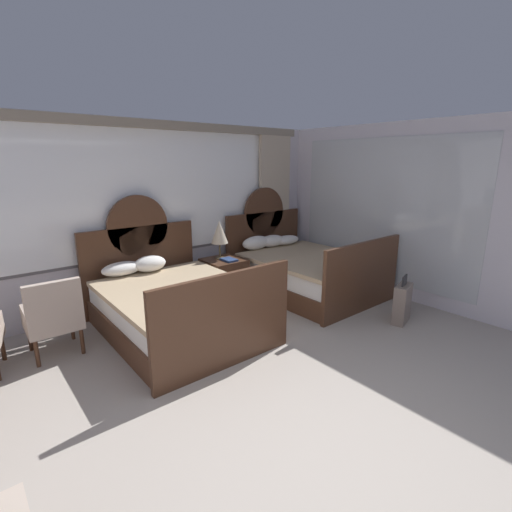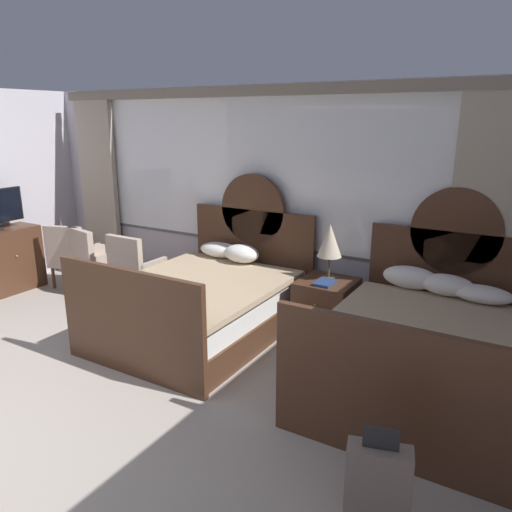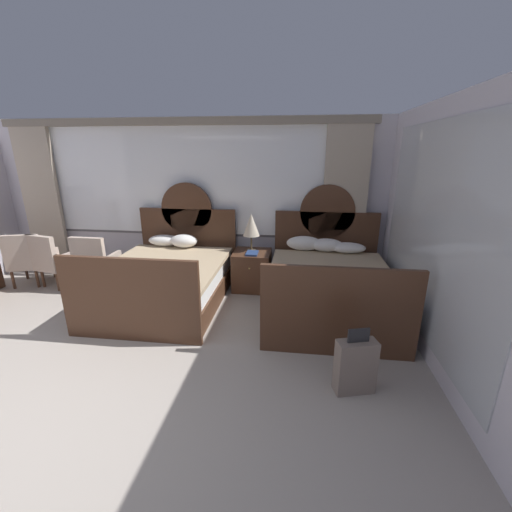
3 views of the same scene
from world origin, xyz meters
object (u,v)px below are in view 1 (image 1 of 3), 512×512
at_px(bed_near_window, 175,304).
at_px(nightstand_between_beds, 224,278).
at_px(armchair_by_window_left, 54,316).
at_px(suitcase_on_floor, 402,303).
at_px(book_on_nightstand, 229,260).
at_px(table_lamp_on_nightstand, 219,232).
at_px(bed_near_mirror, 304,270).

distance_m(bed_near_window, nightstand_between_beds, 1.35).
height_order(armchair_by_window_left, suitcase_on_floor, armchair_by_window_left).
bearing_deg(book_on_nightstand, table_lamp_on_nightstand, 101.26).
bearing_deg(bed_near_mirror, book_on_nightstand, 156.65).
xyz_separation_m(bed_near_mirror, nightstand_between_beds, (-1.18, 0.62, -0.05)).
xyz_separation_m(nightstand_between_beds, armchair_by_window_left, (-2.51, -0.34, 0.16)).
bearing_deg(armchair_by_window_left, nightstand_between_beds, 7.76).
distance_m(armchair_by_window_left, suitcase_on_floor, 4.30).
bearing_deg(bed_near_window, nightstand_between_beds, 28.00).
relative_size(nightstand_between_beds, table_lamp_on_nightstand, 1.02).
bearing_deg(nightstand_between_beds, suitcase_on_floor, -60.85).
height_order(table_lamp_on_nightstand, book_on_nightstand, table_lamp_on_nightstand).
xyz_separation_m(bed_near_mirror, armchair_by_window_left, (-3.69, 0.28, 0.11)).
bearing_deg(suitcase_on_floor, bed_near_mirror, 93.88).
distance_m(bed_near_window, book_on_nightstand, 1.34).
relative_size(table_lamp_on_nightstand, armchair_by_window_left, 0.67).
bearing_deg(book_on_nightstand, nightstand_between_beds, 98.85).
bearing_deg(nightstand_between_beds, armchair_by_window_left, -172.24).
bearing_deg(armchair_by_window_left, bed_near_mirror, -4.31).
relative_size(bed_near_window, armchair_by_window_left, 2.46).
bearing_deg(bed_near_window, bed_near_mirror, 0.27).
relative_size(bed_near_window, suitcase_on_floor, 3.38).
relative_size(bed_near_mirror, nightstand_between_beds, 3.58).
xyz_separation_m(nightstand_between_beds, book_on_nightstand, (0.02, -0.12, 0.33)).
bearing_deg(table_lamp_on_nightstand, bed_near_window, -148.87).
bearing_deg(table_lamp_on_nightstand, suitcase_on_floor, -61.24).
xyz_separation_m(bed_near_mirror, suitcase_on_floor, (0.12, -1.71, -0.10)).
bearing_deg(book_on_nightstand, suitcase_on_floor, -59.92).
xyz_separation_m(nightstand_between_beds, suitcase_on_floor, (1.30, -2.33, -0.04)).
xyz_separation_m(bed_near_window, armchair_by_window_left, (-1.32, 0.29, 0.11)).
relative_size(bed_near_window, table_lamp_on_nightstand, 3.65).
relative_size(bed_near_mirror, armchair_by_window_left, 2.46).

